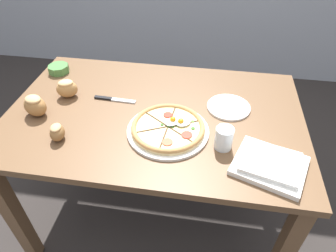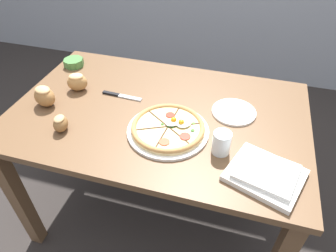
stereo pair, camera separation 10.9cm
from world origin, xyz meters
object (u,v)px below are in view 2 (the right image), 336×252
at_px(dining_table, 159,129).
at_px(side_saucer, 234,112).
at_px(bread_piece_near, 60,123).
at_px(bread_piece_mid, 44,96).
at_px(knife_main, 121,96).
at_px(pizza, 168,128).
at_px(water_glass, 221,144).
at_px(napkin_folded, 265,174).
at_px(ramekin_bowl, 74,62).
at_px(bread_piece_far, 77,82).

height_order(dining_table, side_saucer, side_saucer).
bearing_deg(bread_piece_near, dining_table, 33.77).
height_order(bread_piece_mid, knife_main, bread_piece_mid).
height_order(pizza, water_glass, water_glass).
relative_size(napkin_folded, bread_piece_mid, 2.40).
bearing_deg(ramekin_bowl, napkin_folded, -26.38).
distance_m(dining_table, ramekin_bowl, 0.61).
relative_size(bread_piece_far, side_saucer, 0.58).
bearing_deg(bread_piece_mid, bread_piece_far, 62.79).
bearing_deg(bread_piece_far, dining_table, -7.48).
bearing_deg(knife_main, ramekin_bowl, 153.73).
relative_size(napkin_folded, bread_piece_far, 2.65).
relative_size(dining_table, napkin_folded, 4.34).
bearing_deg(water_glass, knife_main, 155.34).
bearing_deg(side_saucer, water_glass, -94.80).
xyz_separation_m(dining_table, bread_piece_mid, (-0.48, -0.09, 0.15)).
xyz_separation_m(pizza, bread_piece_mid, (-0.56, 0.02, 0.03)).
relative_size(ramekin_bowl, bread_piece_mid, 0.87).
bearing_deg(bread_piece_near, knife_main, 63.73).
bearing_deg(dining_table, side_saucer, 14.06).
bearing_deg(pizza, dining_table, 124.36).
xyz_separation_m(bread_piece_mid, side_saucer, (0.79, 0.17, -0.04)).
bearing_deg(side_saucer, pizza, -140.41).
bearing_deg(bread_piece_mid, bread_piece_near, -39.91).
relative_size(dining_table, side_saucer, 6.73).
bearing_deg(bread_piece_near, ramekin_bowl, 114.29).
xyz_separation_m(napkin_folded, bread_piece_mid, (-0.93, 0.15, 0.03)).
bearing_deg(bread_piece_mid, side_saucer, 12.12).
distance_m(bread_piece_far, knife_main, 0.22).
distance_m(ramekin_bowl, side_saucer, 0.87).
height_order(ramekin_bowl, water_glass, water_glass).
distance_m(bread_piece_mid, bread_piece_far, 0.16).
height_order(ramekin_bowl, bread_piece_far, bread_piece_far).
relative_size(pizza, bread_piece_near, 3.88).
relative_size(ramekin_bowl, bread_piece_near, 1.26).
xyz_separation_m(knife_main, side_saucer, (0.50, 0.02, 0.00)).
xyz_separation_m(bread_piece_near, side_saucer, (0.64, 0.30, -0.03)).
bearing_deg(pizza, knife_main, 147.70).
height_order(bread_piece_near, water_glass, water_glass).
height_order(dining_table, bread_piece_near, bread_piece_near).
distance_m(pizza, side_saucer, 0.30).
relative_size(bread_piece_near, bread_piece_far, 0.76).
height_order(bread_piece_far, side_saucer, bread_piece_far).
relative_size(ramekin_bowl, napkin_folded, 0.36).
relative_size(ramekin_bowl, bread_piece_far, 0.96).
relative_size(napkin_folded, bread_piece_near, 3.47).
relative_size(pizza, knife_main, 1.69).
bearing_deg(dining_table, water_glass, -29.62).
bearing_deg(knife_main, pizza, -29.75).
xyz_separation_m(dining_table, knife_main, (-0.19, 0.06, 0.11)).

